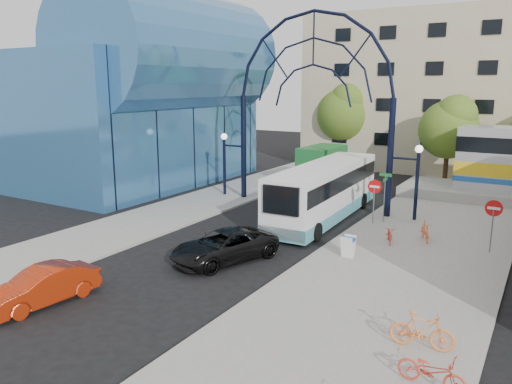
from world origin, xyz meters
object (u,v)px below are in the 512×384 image
Objects in this scene: bike_near_a at (390,234)px; bike_far_c at (432,371)px; do_not_enter_sign at (493,213)px; bike_near_b at (425,231)px; street_name_sign at (385,187)px; sandwich_board at (348,244)px; red_sedan at (42,286)px; bike_far_b at (422,331)px; gateway_arch at (313,70)px; green_truck at (326,165)px; tree_north_b at (346,111)px; tree_north_a at (451,126)px; stop_sign at (374,191)px; city_bus at (325,191)px; black_suv at (224,246)px.

bike_far_c is at bearing -89.14° from bike_near_a.
bike_near_b is at bearing 174.74° from do_not_enter_sign.
sandwich_board is at bearing -86.54° from street_name_sign.
bike_far_b is at bearing 23.40° from red_sedan.
gateway_arch is 2.17× the size of green_truck.
tree_north_b reaches higher than bike_near_b.
bike_near_a is at bearing 73.06° from sandwich_board.
bike_far_c is (14.86, -32.24, -4.67)m from tree_north_b.
green_truck is 14.78m from bike_near_a.
tree_north_a is at bearing -21.80° from tree_north_b.
tree_north_b is 35.80m from bike_far_c.
gateway_arch reaches higher than bike_near_a.
stop_sign is 1.01× the size of do_not_enter_sign.
green_truck is (1.93, -8.74, -3.70)m from tree_north_b.
stop_sign is 2.94m from city_bus.
green_truck reaches higher than bike_far_b.
black_suv is at bearing -113.95° from street_name_sign.
city_bus reaches higher than black_suv.
tree_north_a reaches higher than green_truck.
red_sedan is (-4.02, -15.97, -1.01)m from city_bus.
black_suv reaches higher than bike_far_b.
stop_sign reaches higher than do_not_enter_sign.
black_suv is 2.77× the size of bike_far_c.
city_bus is at bearing 121.98° from sandwich_board.
do_not_enter_sign is 12.39m from bike_far_c.
black_suv is (2.88, -18.20, -0.87)m from green_truck.
tree_north_a is at bearing 84.58° from stop_sign.
tree_north_b is 23.43m from bike_near_b.
stop_sign is 3.66m from bike_near_a.
do_not_enter_sign reaches higher than red_sedan.
bike_near_a is at bearing 13.48° from bike_far_b.
stop_sign is at bearing -51.05° from green_truck.
tree_north_a reaches higher than stop_sign.
green_truck reaches higher than sandwich_board.
black_suv is 3.23× the size of bike_near_a.
gateway_arch is 1.70× the size of tree_north_b.
bike_far_b is 2.00m from bike_far_c.
bike_near_a is at bearing -58.19° from stop_sign.
green_truck is at bearing 105.19° from gateway_arch.
red_sedan is at bearing -105.43° from tree_north_a.
gateway_arch is at bearing -72.17° from green_truck.
tree_north_b is at bearing 17.25° from bike_far_b.
bike_near_a is 0.83× the size of bike_far_b.
do_not_enter_sign is at bearing 54.18° from black_suv.
bike_near_b is at bearing -28.27° from stop_sign.
street_name_sign is 0.24× the size of city_bus.
stop_sign is at bearing 86.07° from black_suv.
city_bus is 6.33× the size of bike_far_b.
black_suv is 8.36m from bike_near_a.
city_bus reaches higher than stop_sign.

